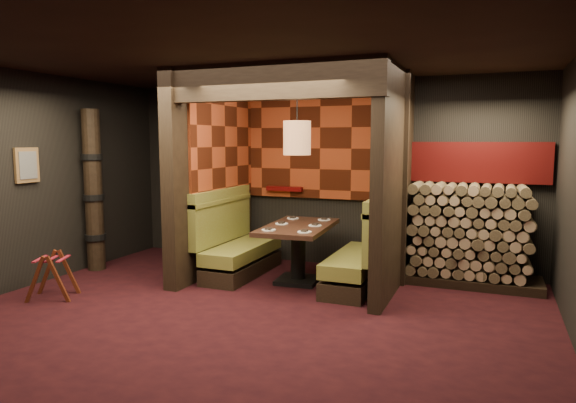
# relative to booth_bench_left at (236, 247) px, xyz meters

# --- Properties ---
(floor) EXTENTS (6.50, 5.50, 0.02)m
(floor) POSITION_rel_booth_bench_left_xyz_m (0.96, -1.65, -0.41)
(floor) COLOR black
(floor) RESTS_ON ground
(ceiling) EXTENTS (6.50, 5.50, 0.02)m
(ceiling) POSITION_rel_booth_bench_left_xyz_m (0.96, -1.65, 2.46)
(ceiling) COLOR black
(ceiling) RESTS_ON ground
(wall_back) EXTENTS (6.50, 0.02, 2.85)m
(wall_back) POSITION_rel_booth_bench_left_xyz_m (0.96, 1.11, 1.02)
(wall_back) COLOR black
(wall_back) RESTS_ON ground
(wall_front) EXTENTS (6.50, 0.02, 2.85)m
(wall_front) POSITION_rel_booth_bench_left_xyz_m (0.96, -4.41, 1.02)
(wall_front) COLOR black
(wall_front) RESTS_ON ground
(wall_left) EXTENTS (0.02, 5.50, 2.85)m
(wall_left) POSITION_rel_booth_bench_left_xyz_m (-2.30, -1.65, 1.02)
(wall_left) COLOR black
(wall_left) RESTS_ON ground
(partition_left) EXTENTS (0.20, 2.20, 2.85)m
(partition_left) POSITION_rel_booth_bench_left_xyz_m (-0.39, -0.00, 1.02)
(partition_left) COLOR black
(partition_left) RESTS_ON floor
(partition_right) EXTENTS (0.15, 2.10, 2.85)m
(partition_right) POSITION_rel_booth_bench_left_xyz_m (2.26, 0.05, 1.02)
(partition_right) COLOR black
(partition_right) RESTS_ON floor
(header_beam) EXTENTS (2.85, 0.18, 0.44)m
(header_beam) POSITION_rel_booth_bench_left_xyz_m (0.94, -0.95, 2.23)
(header_beam) COLOR black
(header_beam) RESTS_ON partition_left
(tapa_back_panel) EXTENTS (2.40, 0.06, 1.55)m
(tapa_back_panel) POSITION_rel_booth_bench_left_xyz_m (0.94, 1.06, 1.42)
(tapa_back_panel) COLOR #963718
(tapa_back_panel) RESTS_ON wall_back
(tapa_side_panel) EXTENTS (0.04, 1.85, 1.45)m
(tapa_side_panel) POSITION_rel_booth_bench_left_xyz_m (-0.27, 0.17, 1.45)
(tapa_side_panel) COLOR #963718
(tapa_side_panel) RESTS_ON partition_left
(lacquer_shelf) EXTENTS (0.60, 0.12, 0.07)m
(lacquer_shelf) POSITION_rel_booth_bench_left_xyz_m (0.36, 1.00, 0.78)
(lacquer_shelf) COLOR #500607
(lacquer_shelf) RESTS_ON wall_back
(booth_bench_left) EXTENTS (0.68, 1.60, 1.14)m
(booth_bench_left) POSITION_rel_booth_bench_left_xyz_m (0.00, 0.00, 0.00)
(booth_bench_left) COLOR black
(booth_bench_left) RESTS_ON floor
(booth_bench_right) EXTENTS (0.68, 1.60, 1.14)m
(booth_bench_right) POSITION_rel_booth_bench_left_xyz_m (1.89, 0.00, 0.00)
(booth_bench_right) COLOR black
(booth_bench_right) RESTS_ON floor
(dining_table) EXTENTS (0.93, 1.57, 0.80)m
(dining_table) POSITION_rel_booth_bench_left_xyz_m (1.00, -0.08, 0.16)
(dining_table) COLOR black
(dining_table) RESTS_ON floor
(place_settings) EXTENTS (0.73, 1.25, 0.03)m
(place_settings) POSITION_rel_booth_bench_left_xyz_m (1.00, -0.08, 0.41)
(place_settings) COLOR white
(place_settings) RESTS_ON dining_table
(pendant_lamp) EXTENTS (0.37, 0.37, 1.10)m
(pendant_lamp) POSITION_rel_booth_bench_left_xyz_m (1.00, -0.13, 1.58)
(pendant_lamp) COLOR #A26A41
(pendant_lamp) RESTS_ON ceiling
(framed_picture) EXTENTS (0.05, 0.36, 0.46)m
(framed_picture) POSITION_rel_booth_bench_left_xyz_m (-2.25, -1.55, 1.22)
(framed_picture) COLOR brown
(framed_picture) RESTS_ON wall_left
(luggage_rack) EXTENTS (0.67, 0.59, 0.61)m
(luggage_rack) POSITION_rel_booth_bench_left_xyz_m (-1.57, -1.87, -0.10)
(luggage_rack) COLOR #4B1D0E
(luggage_rack) RESTS_ON floor
(totem_column) EXTENTS (0.31, 0.31, 2.40)m
(totem_column) POSITION_rel_booth_bench_left_xyz_m (-2.09, -0.55, 0.79)
(totem_column) COLOR black
(totem_column) RESTS_ON floor
(firewood_stack) EXTENTS (1.73, 0.70, 1.36)m
(firewood_stack) POSITION_rel_booth_bench_left_xyz_m (3.25, 0.70, 0.28)
(firewood_stack) COLOR black
(firewood_stack) RESTS_ON floor
(mosaic_header) EXTENTS (1.83, 0.10, 0.56)m
(mosaic_header) POSITION_rel_booth_bench_left_xyz_m (3.25, 1.03, 1.24)
(mosaic_header) COLOR maroon
(mosaic_header) RESTS_ON wall_back
(bay_front_post) EXTENTS (0.08, 0.08, 2.85)m
(bay_front_post) POSITION_rel_booth_bench_left_xyz_m (2.35, 0.31, 1.02)
(bay_front_post) COLOR black
(bay_front_post) RESTS_ON floor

